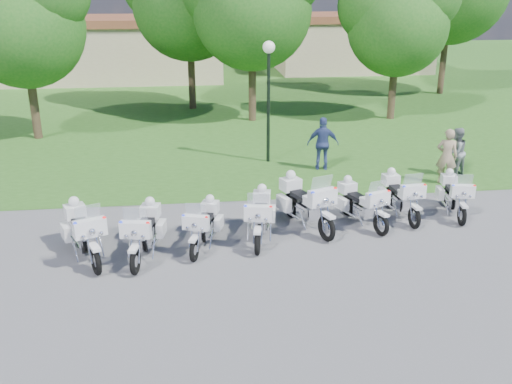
{
  "coord_description": "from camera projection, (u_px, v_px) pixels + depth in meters",
  "views": [
    {
      "loc": [
        -1.27,
        -13.28,
        6.33
      ],
      "look_at": [
        0.44,
        1.2,
        0.95
      ],
      "focal_mm": 40.0,
      "sensor_mm": 36.0,
      "label": 1
    }
  ],
  "objects": [
    {
      "name": "grass_lawn",
      "position": [
        207.0,
        78.0,
        39.86
      ],
      "size": [
        100.0,
        48.0,
        0.01
      ],
      "primitive_type": "cube",
      "color": "#2D5C1D",
      "rests_on": "ground"
    },
    {
      "name": "tree_0",
      "position": [
        21.0,
        15.0,
        22.86
      ],
      "size": [
        5.78,
        4.93,
        7.7
      ],
      "color": "#38281C",
      "rests_on": "ground"
    },
    {
      "name": "motorcycle_3",
      "position": [
        260.0,
        215.0,
        14.78
      ],
      "size": [
        1.02,
        2.27,
        1.54
      ],
      "rotation": [
        0.0,
        0.0,
        2.95
      ],
      "color": "black",
      "rests_on": "ground"
    },
    {
      "name": "ground",
      "position": [
        245.0,
        243.0,
        14.7
      ],
      "size": [
        100.0,
        100.0,
        0.0
      ],
      "primitive_type": "plane",
      "color": "#5D5D62",
      "rests_on": "ground"
    },
    {
      "name": "tree_3",
      "position": [
        397.0,
        16.0,
        26.46
      ],
      "size": [
        5.5,
        4.69,
        7.33
      ],
      "color": "#38281C",
      "rests_on": "ground"
    },
    {
      "name": "bystander_a",
      "position": [
        447.0,
        157.0,
        18.76
      ],
      "size": [
        0.8,
        0.68,
        1.86
      ],
      "primitive_type": "imported",
      "rotation": [
        0.0,
        0.0,
        2.74
      ],
      "color": "#9E886B",
      "rests_on": "ground"
    },
    {
      "name": "motorcycle_2",
      "position": [
        204.0,
        224.0,
        14.37
      ],
      "size": [
        1.08,
        2.03,
        1.41
      ],
      "rotation": [
        0.0,
        0.0,
        2.84
      ],
      "color": "black",
      "rests_on": "ground"
    },
    {
      "name": "motorcycle_7",
      "position": [
        454.0,
        194.0,
        16.41
      ],
      "size": [
        0.89,
        2.09,
        1.41
      ],
      "rotation": [
        0.0,
        0.0,
        2.98
      ],
      "color": "black",
      "rests_on": "ground"
    },
    {
      "name": "motorcycle_5",
      "position": [
        361.0,
        203.0,
        15.71
      ],
      "size": [
        1.17,
        2.1,
        1.47
      ],
      "rotation": [
        0.0,
        0.0,
        3.48
      ],
      "color": "black",
      "rests_on": "ground"
    },
    {
      "name": "motorcycle_0",
      "position": [
        83.0,
        231.0,
        13.74
      ],
      "size": [
        1.38,
        2.28,
        1.62
      ],
      "rotation": [
        0.0,
        0.0,
        3.54
      ],
      "color": "black",
      "rests_on": "ground"
    },
    {
      "name": "building_east",
      "position": [
        350.0,
        42.0,
        43.14
      ],
      "size": [
        11.44,
        7.28,
        4.1
      ],
      "color": "tan",
      "rests_on": "ground"
    },
    {
      "name": "bystander_b",
      "position": [
        456.0,
        152.0,
        19.54
      ],
      "size": [
        1.02,
        0.95,
        1.69
      ],
      "primitive_type": "imported",
      "rotation": [
        0.0,
        0.0,
        -2.66
      ],
      "color": "gray",
      "rests_on": "ground"
    },
    {
      "name": "lamp_post",
      "position": [
        269.0,
        72.0,
        20.24
      ],
      "size": [
        0.44,
        0.44,
        4.41
      ],
      "color": "black",
      "rests_on": "ground"
    },
    {
      "name": "motorcycle_1",
      "position": [
        144.0,
        231.0,
        13.84
      ],
      "size": [
        1.0,
        2.28,
        1.54
      ],
      "rotation": [
        0.0,
        0.0,
        2.97
      ],
      "color": "black",
      "rests_on": "ground"
    },
    {
      "name": "building_west",
      "position": [
        118.0,
        48.0,
        39.41
      ],
      "size": [
        14.56,
        8.32,
        4.1
      ],
      "color": "tan",
      "rests_on": "ground"
    },
    {
      "name": "bystander_c",
      "position": [
        323.0,
        144.0,
        20.16
      ],
      "size": [
        1.18,
        0.65,
        1.9
      ],
      "primitive_type": "imported",
      "rotation": [
        0.0,
        0.0,
        2.96
      ],
      "color": "#354580",
      "rests_on": "ground"
    },
    {
      "name": "motorcycle_4",
      "position": [
        305.0,
        202.0,
        15.48
      ],
      "size": [
        1.39,
        2.42,
        1.7
      ],
      "rotation": [
        0.0,
        0.0,
        3.5
      ],
      "color": "black",
      "rests_on": "ground"
    },
    {
      "name": "motorcycle_6",
      "position": [
        400.0,
        195.0,
        16.24
      ],
      "size": [
        0.84,
        2.23,
        1.5
      ],
      "rotation": [
        0.0,
        0.0,
        3.23
      ],
      "color": "black",
      "rests_on": "ground"
    }
  ]
}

